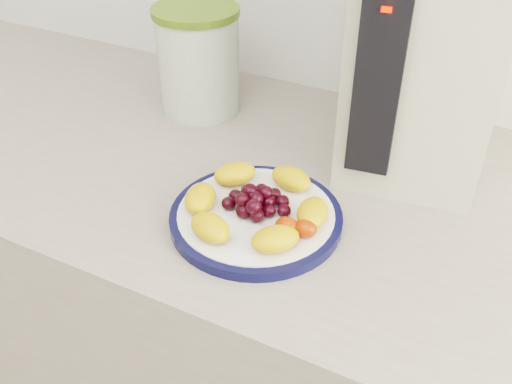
% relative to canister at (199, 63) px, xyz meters
% --- Properties ---
extents(counter, '(3.50, 0.60, 0.90)m').
position_rel_canister_xyz_m(counter, '(0.18, -0.13, -0.54)').
color(counter, gray).
rests_on(counter, floor).
extents(cabinet_face, '(3.48, 0.58, 0.84)m').
position_rel_canister_xyz_m(cabinet_face, '(0.18, -0.13, -0.57)').
color(cabinet_face, '#8B6451').
rests_on(cabinet_face, floor).
extents(plate_rim, '(0.23, 0.23, 0.01)m').
position_rel_canister_xyz_m(plate_rim, '(0.24, -0.25, -0.08)').
color(plate_rim, '#0C1036').
rests_on(plate_rim, counter).
extents(plate_face, '(0.21, 0.21, 0.02)m').
position_rel_canister_xyz_m(plate_face, '(0.24, -0.25, -0.08)').
color(plate_face, white).
rests_on(plate_face, counter).
extents(canister, '(0.19, 0.19, 0.17)m').
position_rel_canister_xyz_m(canister, '(0.00, 0.00, 0.00)').
color(canister, '#33581A').
rests_on(canister, counter).
extents(canister_lid, '(0.20, 0.20, 0.01)m').
position_rel_canister_xyz_m(canister_lid, '(0.00, 0.00, 0.09)').
color(canister_lid, '#546E20').
rests_on(canister_lid, canister).
extents(appliance_body, '(0.23, 0.30, 0.34)m').
position_rel_canister_xyz_m(appliance_body, '(0.38, 0.01, 0.09)').
color(appliance_body, '#BCB7A1').
rests_on(appliance_body, counter).
extents(appliance_panel, '(0.06, 0.03, 0.25)m').
position_rel_canister_xyz_m(appliance_panel, '(0.35, -0.13, 0.09)').
color(appliance_panel, black).
rests_on(appliance_panel, appliance_body).
extents(appliance_led, '(0.01, 0.01, 0.01)m').
position_rel_canister_xyz_m(appliance_led, '(0.35, -0.14, 0.19)').
color(appliance_led, '#FF0C05').
rests_on(appliance_led, appliance_panel).
extents(fruit_plate, '(0.20, 0.20, 0.03)m').
position_rel_canister_xyz_m(fruit_plate, '(0.24, -0.25, -0.05)').
color(fruit_plate, orange).
rests_on(fruit_plate, plate_face).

